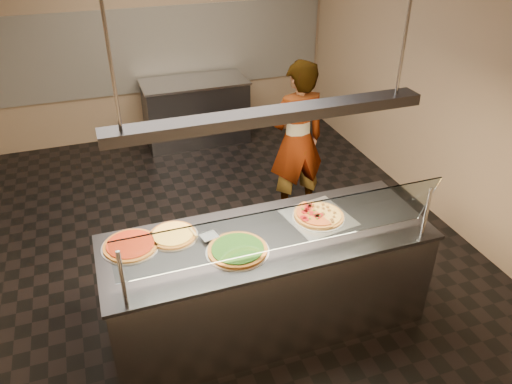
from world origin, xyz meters
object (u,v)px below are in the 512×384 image
object	(u,v)px
pizza_spinach	(237,249)
half_pizza_pepperoni	(308,216)
perforated_tray	(318,217)
worker	(297,141)
prep_table	(196,111)
pizza_cheese	(173,235)
serving_counter	(268,280)
pizza_tomato	(131,245)
half_pizza_sausage	(329,213)
pizza_spatula	(200,233)
sneeze_guard	(286,229)
heat_lamp_housing	(270,116)

from	to	relation	value
pizza_spinach	half_pizza_pepperoni	bearing A→B (deg)	17.45
perforated_tray	worker	distance (m)	1.54
prep_table	worker	bearing A→B (deg)	-74.99
pizza_spinach	prep_table	xyz separation A→B (m)	(0.61, 3.99, -0.48)
pizza_cheese	prep_table	bearing A→B (deg)	74.20
serving_counter	pizza_tomato	size ratio (longest dim) A/B	5.92
worker	pizza_tomato	bearing A→B (deg)	30.27
half_pizza_sausage	pizza_spatula	world-z (taller)	half_pizza_sausage
sneeze_guard	pizza_tomato	size ratio (longest dim) A/B	5.38
half_pizza_pepperoni	prep_table	bearing A→B (deg)	91.09
half_pizza_sausage	worker	bearing A→B (deg)	76.75
pizza_cheese	prep_table	xyz separation A→B (m)	(1.03, 3.64, -0.48)
half_pizza_sausage	pizza_cheese	size ratio (longest dim) A/B	1.11
half_pizza_pepperoni	worker	distance (m)	1.57
perforated_tray	pizza_cheese	distance (m)	1.21
pizza_spatula	half_pizza_pepperoni	bearing A→B (deg)	-4.43
half_pizza_pepperoni	pizza_cheese	world-z (taller)	half_pizza_pepperoni
pizza_spatula	pizza_spinach	bearing A→B (deg)	-51.61
perforated_tray	heat_lamp_housing	size ratio (longest dim) A/B	0.25
pizza_spinach	pizza_tomato	world-z (taller)	pizza_spinach
pizza_tomato	prep_table	xyz separation A→B (m)	(1.36, 3.66, -0.48)
serving_counter	perforated_tray	world-z (taller)	perforated_tray
prep_table	heat_lamp_housing	size ratio (longest dim) A/B	0.66
half_pizza_pepperoni	pizza_spatula	size ratio (longest dim) A/B	1.93
sneeze_guard	heat_lamp_housing	size ratio (longest dim) A/B	1.04
sneeze_guard	perforated_tray	size ratio (longest dim) A/B	4.21
pizza_spatula	pizza_cheese	bearing A→B (deg)	160.38
serving_counter	worker	world-z (taller)	worker
half_pizza_sausage	heat_lamp_housing	distance (m)	1.16
half_pizza_pepperoni	heat_lamp_housing	distance (m)	1.06
prep_table	worker	size ratio (longest dim) A/B	0.84
perforated_tray	pizza_spatula	xyz separation A→B (m)	(-1.00, 0.07, 0.02)
serving_counter	pizza_tomato	world-z (taller)	pizza_tomato
half_pizza_pepperoni	pizza_spinach	size ratio (longest dim) A/B	0.90
half_pizza_sausage	pizza_spinach	xyz separation A→B (m)	(-0.88, -0.21, -0.01)
pizza_cheese	pizza_spinach	bearing A→B (deg)	-39.89
half_pizza_sausage	perforated_tray	bearing A→B (deg)	179.00
half_pizza_pepperoni	worker	bearing A→B (deg)	69.67
half_pizza_pepperoni	half_pizza_sausage	bearing A→B (deg)	-0.84
pizza_spatula	worker	size ratio (longest dim) A/B	0.13
pizza_spatula	perforated_tray	bearing A→B (deg)	-4.06
perforated_tray	pizza_spatula	distance (m)	1.00
prep_table	perforated_tray	bearing A→B (deg)	-87.41
perforated_tray	pizza_spatula	size ratio (longest dim) A/B	2.50
half_pizza_pepperoni	pizza_spinach	world-z (taller)	half_pizza_pepperoni
perforated_tray	prep_table	distance (m)	3.81
pizza_spatula	prep_table	xyz separation A→B (m)	(0.83, 3.71, -0.49)
half_pizza_pepperoni	pizza_spatula	distance (m)	0.90
prep_table	worker	xyz separation A→B (m)	(0.62, -2.30, 0.44)
serving_counter	heat_lamp_housing	bearing A→B (deg)	0.00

